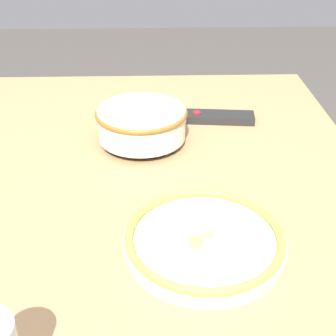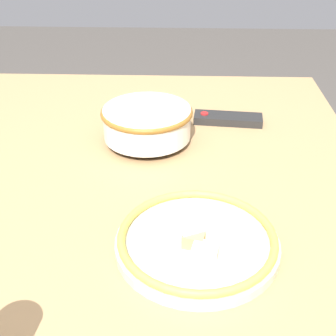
{
  "view_description": "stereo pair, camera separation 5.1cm",
  "coord_description": "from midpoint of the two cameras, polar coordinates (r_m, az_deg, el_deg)",
  "views": [
    {
      "loc": [
        0.73,
        0.07,
        1.24
      ],
      "look_at": [
        -0.07,
        0.09,
        0.75
      ],
      "focal_mm": 50.0,
      "sensor_mm": 36.0,
      "label": 1
    },
    {
      "loc": [
        0.73,
        0.12,
        1.24
      ],
      "look_at": [
        -0.07,
        0.09,
        0.75
      ],
      "focal_mm": 50.0,
      "sensor_mm": 36.0,
      "label": 2
    }
  ],
  "objects": [
    {
      "name": "dining_table",
      "position": [
        0.95,
        -4.19,
        -7.94
      ],
      "size": [
        1.44,
        1.07,
        0.71
      ],
      "color": "tan",
      "rests_on": "ground_plane"
    },
    {
      "name": "noodle_bowl",
      "position": [
        1.11,
        -1.24,
        5.54
      ],
      "size": [
        0.22,
        0.22,
        0.09
      ],
      "color": "silver",
      "rests_on": "dining_table"
    },
    {
      "name": "food_plate",
      "position": [
        0.8,
        5.43,
        -8.88
      ],
      "size": [
        0.28,
        0.28,
        0.04
      ],
      "color": "beige",
      "rests_on": "dining_table"
    },
    {
      "name": "tv_remote",
      "position": [
        1.24,
        8.5,
        5.94
      ],
      "size": [
        0.07,
        0.18,
        0.02
      ],
      "rotation": [
        0.0,
        0.0,
        3.04
      ],
      "color": "black",
      "rests_on": "dining_table"
    }
  ]
}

